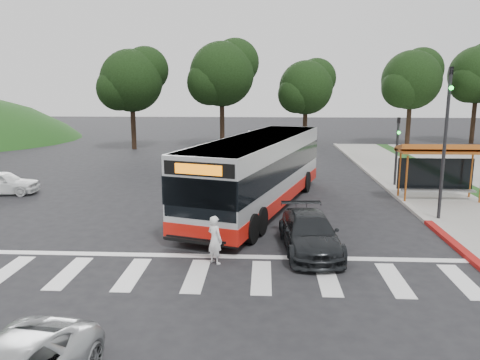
{
  "coord_description": "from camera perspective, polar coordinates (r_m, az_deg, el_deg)",
  "views": [
    {
      "loc": [
        2.06,
        -18.42,
        5.73
      ],
      "look_at": [
        0.97,
        2.05,
        1.6
      ],
      "focal_mm": 35.0,
      "sensor_mm": 36.0,
      "label": 1
    }
  ],
  "objects": [
    {
      "name": "curb_east_red",
      "position": [
        18.7,
        24.88,
        -7.3
      ],
      "size": [
        0.32,
        6.0,
        0.15
      ],
      "primitive_type": "cube",
      "color": "maroon",
      "rests_on": "ground"
    },
    {
      "name": "tree_north_c",
      "position": [
        44.14,
        -12.99,
        11.84
      ],
      "size": [
        6.16,
        5.74,
        9.3
      ],
      "color": "black",
      "rests_on": "ground"
    },
    {
      "name": "transit_bus",
      "position": [
        22.06,
        2.31,
        0.83
      ],
      "size": [
        6.63,
        13.34,
        3.38
      ],
      "primitive_type": null,
      "rotation": [
        0.0,
        0.0,
        -0.3
      ],
      "color": "silver",
      "rests_on": "ground"
    },
    {
      "name": "tree_north_a",
      "position": [
        44.68,
        -2.12,
        12.91
      ],
      "size": [
        6.6,
        6.15,
        10.17
      ],
      "color": "black",
      "rests_on": "ground"
    },
    {
      "name": "traffic_signal_ne_short",
      "position": [
        28.13,
        18.62,
        4.16
      ],
      "size": [
        0.18,
        0.37,
        4.0
      ],
      "color": "black",
      "rests_on": "ground"
    },
    {
      "name": "bus_shelter",
      "position": [
        25.32,
        23.23,
        2.8
      ],
      "size": [
        4.2,
        1.6,
        2.86
      ],
      "color": "#A5521B",
      "rests_on": "sidewalk_east"
    },
    {
      "name": "crosswalk_ladder",
      "position": [
        14.73,
        -5.34,
        -11.52
      ],
      "size": [
        18.0,
        2.6,
        0.01
      ],
      "primitive_type": "cube",
      "color": "silver",
      "rests_on": "ground"
    },
    {
      "name": "ground",
      "position": [
        19.4,
        -3.2,
        -5.81
      ],
      "size": [
        140.0,
        140.0,
        0.0
      ],
      "primitive_type": "plane",
      "color": "black",
      "rests_on": "ground"
    },
    {
      "name": "dark_sedan",
      "position": [
        16.71,
        8.49,
        -6.39
      ],
      "size": [
        2.19,
        4.68,
        1.32
      ],
      "primitive_type": "imported",
      "rotation": [
        0.0,
        0.0,
        0.07
      ],
      "color": "black",
      "rests_on": "ground"
    },
    {
      "name": "west_car_white",
      "position": [
        28.18,
        -27.0,
        -0.28
      ],
      "size": [
        3.85,
        1.82,
        1.27
      ],
      "primitive_type": "imported",
      "rotation": [
        0.0,
        0.0,
        1.66
      ],
      "color": "white",
      "rests_on": "ground"
    },
    {
      "name": "tree_ne_a",
      "position": [
        48.55,
        20.24,
        11.49
      ],
      "size": [
        6.16,
        5.74,
        9.3
      ],
      "color": "black",
      "rests_on": "parking_lot"
    },
    {
      "name": "tree_north_b",
      "position": [
        46.65,
        8.13,
        11.19
      ],
      "size": [
        5.72,
        5.33,
        8.43
      ],
      "color": "black",
      "rests_on": "ground"
    },
    {
      "name": "pedestrian",
      "position": [
        15.39,
        -3.09,
        -7.28
      ],
      "size": [
        0.7,
        0.68,
        1.61
      ],
      "primitive_type": "imported",
      "rotation": [
        0.0,
        0.0,
        2.42
      ],
      "color": "white",
      "rests_on": "ground"
    },
    {
      "name": "tree_ne_b",
      "position": [
        52.86,
        27.05,
        11.47
      ],
      "size": [
        6.16,
        5.74,
        10.02
      ],
      "color": "black",
      "rests_on": "ground"
    },
    {
      "name": "curb_east",
      "position": [
        27.89,
        17.38,
        -0.83
      ],
      "size": [
        0.3,
        40.0,
        0.15
      ],
      "primitive_type": "cube",
      "color": "#9E9991",
      "rests_on": "ground"
    },
    {
      "name": "sidewalk_east",
      "position": [
        28.46,
        21.29,
        -0.89
      ],
      "size": [
        4.0,
        40.0,
        0.12
      ],
      "primitive_type": "cube",
      "color": "gray",
      "rests_on": "ground"
    },
    {
      "name": "traffic_signal_ne_tall",
      "position": [
        21.37,
        23.8,
        5.46
      ],
      "size": [
        0.18,
        0.37,
        6.5
      ],
      "color": "black",
      "rests_on": "ground"
    }
  ]
}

